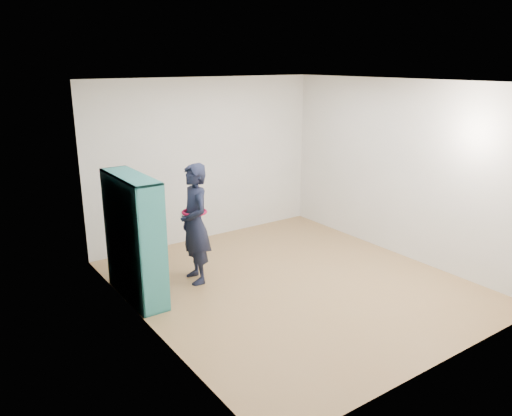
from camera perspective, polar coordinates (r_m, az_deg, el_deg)
floor at (r=6.71m, az=4.15°, el=-8.56°), size 4.50×4.50×0.00m
ceiling at (r=6.09m, az=4.67°, el=14.20°), size 4.50×4.50×0.00m
wall_left at (r=5.28m, az=-12.70°, el=-0.86°), size 0.02×4.50×2.60m
wall_right at (r=7.67m, az=16.11°, el=4.28°), size 0.02×4.50×2.60m
wall_back at (r=8.10m, az=-5.73°, el=5.47°), size 4.00×0.02×2.60m
wall_front at (r=4.82m, az=21.51°, el=-3.32°), size 4.00×0.02×2.60m
bookshelf at (r=6.22m, az=-13.93°, el=-3.63°), size 0.34×1.16×1.55m
person at (r=6.54m, az=-7.00°, el=-1.80°), size 0.46×0.63×1.59m
smartphone at (r=6.54m, az=-8.47°, el=-0.90°), size 0.02×0.09×0.14m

